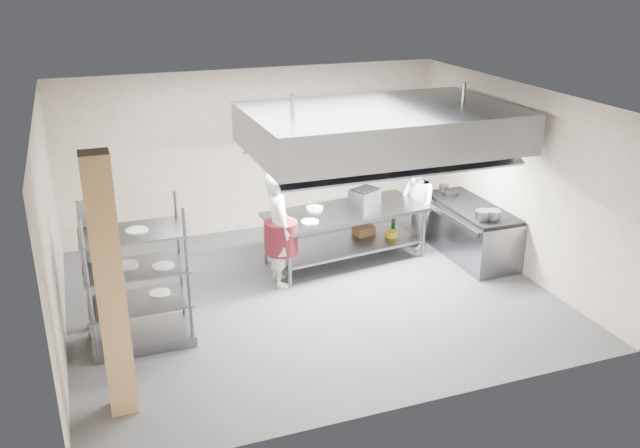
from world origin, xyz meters
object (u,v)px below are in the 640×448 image
object	(u,v)px
chef_line	(415,204)
stockpot	(483,215)
island	(346,235)
cooking_range	(469,232)
griddle	(365,196)
chef_head	(278,229)
pass_rack	(137,276)
chef_plating	(96,266)

from	to	relation	value
chef_line	stockpot	xyz separation A→B (m)	(0.51, -1.29, 0.18)
island	cooking_range	world-z (taller)	island
cooking_range	griddle	xyz separation A→B (m)	(-1.64, 0.75, 0.60)
cooking_range	chef_line	distance (m)	1.03
cooking_range	stockpot	distance (m)	0.90
chef_head	pass_rack	bearing A→B (deg)	117.32
chef_head	chef_line	world-z (taller)	chef_head
island	chef_head	bearing A→B (deg)	-168.30
chef_plating	pass_rack	bearing A→B (deg)	40.61
cooking_range	chef_head	xyz separation A→B (m)	(-3.38, 0.06, 0.50)
cooking_range	chef_head	world-z (taller)	chef_head
pass_rack	chef_plating	size ratio (longest dim) A/B	1.02
pass_rack	cooking_range	bearing A→B (deg)	10.42
griddle	stockpot	bearing A→B (deg)	-70.11
island	chef_plating	xyz separation A→B (m)	(-4.00, -1.01, 0.51)
island	chef_line	world-z (taller)	chef_line
chef_head	chef_plating	xyz separation A→B (m)	(-2.70, -0.57, 0.05)
chef_line	griddle	bearing A→B (deg)	-94.27
stockpot	chef_plating	bearing A→B (deg)	178.48
chef_head	stockpot	size ratio (longest dim) A/B	7.61
island	stockpot	world-z (taller)	stockpot
griddle	cooking_range	bearing A→B (deg)	-49.88
griddle	stockpot	distance (m)	2.01
stockpot	pass_rack	bearing A→B (deg)	-176.23
chef_plating	griddle	bearing A→B (deg)	103.44
chef_plating	chef_line	bearing A→B (deg)	99.53
chef_line	stockpot	world-z (taller)	chef_line
cooking_range	stockpot	xyz separation A→B (m)	(-0.22, -0.66, 0.56)
cooking_range	chef_plating	size ratio (longest dim) A/B	1.04
cooking_range	pass_rack	bearing A→B (deg)	-169.71
pass_rack	stockpot	distance (m)	5.40
pass_rack	chef_head	xyz separation A→B (m)	(2.22, 1.08, -0.06)
pass_rack	griddle	world-z (taller)	pass_rack
pass_rack	chef_plating	bearing A→B (deg)	133.14
island	chef_line	size ratio (longest dim) A/B	1.66
island	cooking_range	size ratio (longest dim) A/B	1.33
chef_plating	griddle	size ratio (longest dim) A/B	4.20
island	griddle	bearing A→B (deg)	22.84
cooking_range	chef_line	size ratio (longest dim) A/B	1.25
cooking_range	stockpot	bearing A→B (deg)	-108.17
pass_rack	chef_plating	world-z (taller)	pass_rack
chef_line	griddle	world-z (taller)	chef_line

